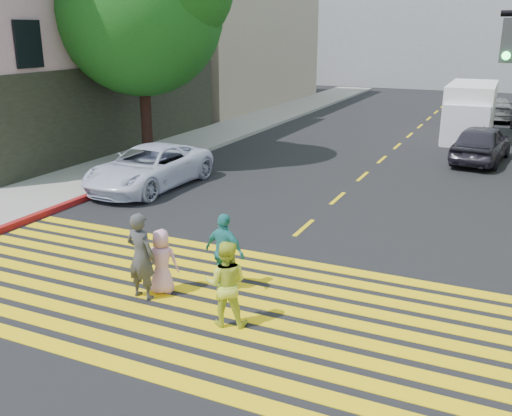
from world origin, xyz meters
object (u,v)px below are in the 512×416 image
Objects in this scene: pedestrian_extra at (225,252)px; pedestrian_child at (162,261)px; pedestrian_man at (141,256)px; white_van at (470,113)px; pedestrian_woman at (226,284)px; tree_left at (142,2)px; white_sedan at (149,167)px; dark_car_near at (481,143)px; silver_car at (496,108)px.

pedestrian_child is at bearing 42.76° from pedestrian_extra.
pedestrian_man is 20.69m from white_van.
pedestrian_child is at bearing -37.12° from pedestrian_woman.
tree_left reaches higher than white_sedan.
tree_left is 14.32m from pedestrian_woman.
dark_car_near is (11.69, 5.36, -5.17)m from tree_left.
dark_car_near is at bearing -80.47° from white_van.
pedestrian_man is at bearing -55.93° from tree_left.
pedestrian_extra reaches higher than white_sedan.
pedestrian_man is at bearing 74.64° from silver_car.
pedestrian_woman is 0.99× the size of pedestrian_extra.
tree_left reaches higher than silver_car.
tree_left reaches higher than white_van.
pedestrian_woman is at bearing 129.75° from pedestrian_extra.
white_sedan is at bearing -55.57° from tree_left.
pedestrian_man is at bearing -25.08° from pedestrian_woman.
tree_left is at bearing 51.00° from silver_car.
pedestrian_man is (6.72, -9.93, -5.05)m from tree_left.
pedestrian_woman is (1.95, -0.25, -0.08)m from pedestrian_man.
pedestrian_child is (-1.73, 0.61, -0.12)m from pedestrian_woman.
pedestrian_extra is 0.36× the size of silver_car.
silver_car is at bearing -83.20° from dark_car_near.
pedestrian_man is at bearing -102.19° from white_van.
pedestrian_man is 0.32× the size of white_van.
white_van is (-0.92, 5.00, 0.48)m from dark_car_near.
pedestrian_man reaches higher than pedestrian_child.
tree_left reaches higher than pedestrian_man.
pedestrian_man is 8.13m from white_sedan.
pedestrian_woman is 20.65m from white_van.
tree_left is 12.93m from pedestrian_child.
dark_car_near is at bearing -118.72° from pedestrian_woman.
silver_car is (-0.03, 11.98, -0.10)m from dark_car_near.
pedestrian_extra is at bearing -79.10° from pedestrian_woman.
pedestrian_extra is at bearing -99.13° from white_van.
dark_car_near is at bearing 24.61° from tree_left.
tree_left is 13.01m from pedestrian_man.
pedestrian_extra is 19.49m from white_van.
pedestrian_woman is 1.84m from pedestrian_child.
tree_left is 15.66m from white_van.
pedestrian_child is 7.96m from white_sedan.
dark_car_near is at bearing 43.95° from white_sedan.
pedestrian_woman is at bearing 78.70° from silver_car.
tree_left is at bearing -137.00° from white_van.
silver_car is (3.00, 27.52, -0.13)m from pedestrian_woman.
pedestrian_extra is 8.16m from white_sedan.
dark_car_near reaches higher than white_sedan.
dark_car_near is (3.03, 15.54, -0.04)m from pedestrian_woman.
pedestrian_child is 0.30× the size of dark_car_near.
white_sedan is (-5.79, 5.74, -0.11)m from pedestrian_extra.
white_sedan is (-6.48, 7.00, -0.10)m from pedestrian_woman.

